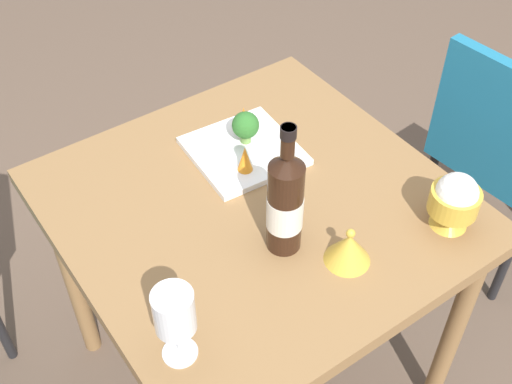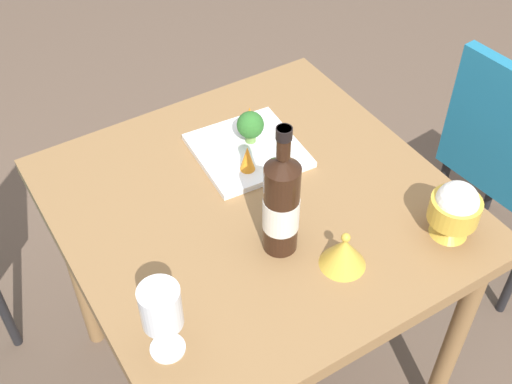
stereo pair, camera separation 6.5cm
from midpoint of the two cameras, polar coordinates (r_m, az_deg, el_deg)
name	(u,v)px [view 2 (the right image)]	position (r m, az deg, el deg)	size (l,w,h in m)	color
ground_plane	(256,370)	(2.12, 0.91, -15.22)	(8.00, 8.00, 0.00)	brown
dining_table	(256,228)	(1.58, 1.18, -3.15)	(0.87, 0.87, 0.75)	olive
wine_bottle	(281,204)	(1.33, 3.61, -1.05)	(0.08, 0.08, 0.32)	black
wine_glass	(161,309)	(1.17, -6.68, -10.08)	(0.08, 0.08, 0.18)	white
rice_bowl	(455,209)	(1.47, 18.12, -1.46)	(0.11, 0.11, 0.14)	gold
rice_bowl_lid	(344,252)	(1.38, 8.98, -5.21)	(0.10, 0.10, 0.09)	gold
serving_plate	(248,150)	(1.63, 0.42, 3.61)	(0.27, 0.27, 0.02)	white
broccoli_floret	(250,125)	(1.62, 0.66, 5.78)	(0.07, 0.07, 0.09)	#729E4C
carrot_garnish_left	(247,158)	(1.55, 0.45, 2.94)	(0.04, 0.04, 0.07)	orange
carrot_garnish_right	(250,118)	(1.67, 0.56, 6.45)	(0.04, 0.04, 0.07)	orange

